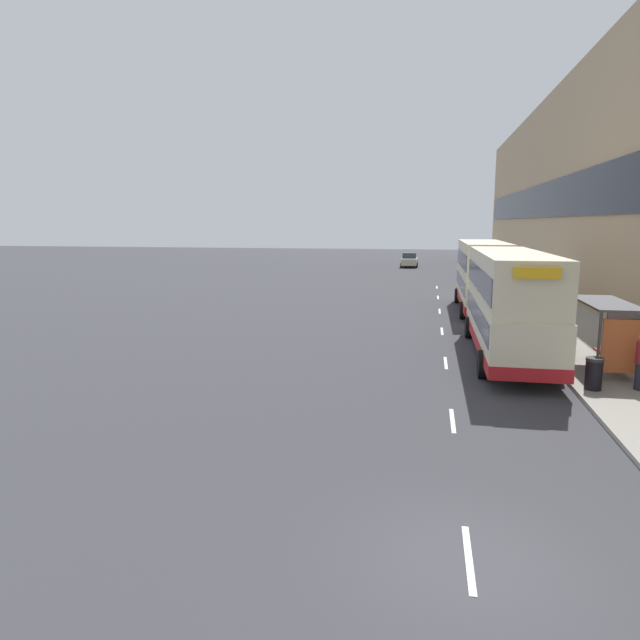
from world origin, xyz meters
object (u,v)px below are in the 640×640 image
object	(u,v)px
bus_shelter	(613,324)
double_decker_bus_ahead	(482,275)
car_0	(409,260)
litter_bin	(594,373)
double_decker_bus_near	(509,302)
pedestrian_1	(557,329)

from	to	relation	value
bus_shelter	double_decker_bus_ahead	world-z (taller)	double_decker_bus_ahead
double_decker_bus_ahead	car_0	bearing A→B (deg)	99.03
bus_shelter	double_decker_bus_ahead	distance (m)	14.99
bus_shelter	litter_bin	xyz separation A→B (m)	(-1.22, -2.61, -1.21)
bus_shelter	double_decker_bus_near	world-z (taller)	double_decker_bus_near
double_decker_bus_ahead	pedestrian_1	distance (m)	11.44
car_0	double_decker_bus_near	bearing A→B (deg)	96.66
double_decker_bus_near	car_0	bearing A→B (deg)	96.66
double_decker_bus_ahead	pedestrian_1	bearing A→B (deg)	-78.94
double_decker_bus_near	double_decker_bus_ahead	bearing A→B (deg)	89.90
double_decker_bus_ahead	litter_bin	bearing A→B (deg)	-83.20
double_decker_bus_near	car_0	world-z (taller)	double_decker_bus_near
car_0	pedestrian_1	size ratio (longest dim) A/B	2.51
double_decker_bus_near	litter_bin	bearing A→B (deg)	-66.57
double_decker_bus_ahead	car_0	distance (m)	35.51
bus_shelter	double_decker_bus_near	size ratio (longest dim) A/B	0.37
car_0	litter_bin	world-z (taller)	car_0
bus_shelter	double_decker_bus_near	bearing A→B (deg)	146.56
double_decker_bus_ahead	pedestrian_1	world-z (taller)	double_decker_bus_ahead
double_decker_bus_ahead	car_0	size ratio (longest dim) A/B	2.47
double_decker_bus_near	double_decker_bus_ahead	world-z (taller)	same
bus_shelter	pedestrian_1	xyz separation A→B (m)	(-1.10, 3.47, -0.89)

